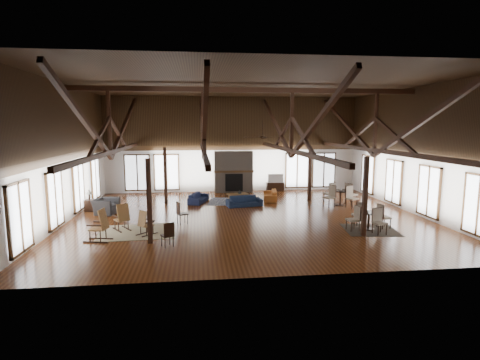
{
  "coord_description": "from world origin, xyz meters",
  "views": [
    {
      "loc": [
        -2.3,
        -16.76,
        4.17
      ],
      "look_at": [
        -0.24,
        1.0,
        1.59
      ],
      "focal_mm": 28.0,
      "sensor_mm": 36.0,
      "label": 1
    }
  ],
  "objects": [
    {
      "name": "television",
      "position": [
        2.73,
        6.75,
        0.83
      ],
      "size": [
        0.98,
        0.15,
        0.56
      ],
      "primitive_type": "imported",
      "rotation": [
        0.0,
        0.0,
        -0.03
      ],
      "color": "#B2B2B2",
      "rests_on": "tv_console"
    },
    {
      "name": "rocking_chair_c",
      "position": [
        -5.82,
        -3.06,
        0.56
      ],
      "size": [
        1.01,
        0.68,
        1.2
      ],
      "rotation": [
        0.0,
        0.0,
        1.36
      ],
      "color": "olive",
      "rests_on": "floor"
    },
    {
      "name": "cup_far",
      "position": [
        5.21,
        1.91,
        0.86
      ],
      "size": [
        0.15,
        0.15,
        0.11
      ],
      "primitive_type": "imported",
      "rotation": [
        0.0,
        0.0,
        -0.12
      ],
      "color": "#B2B2B2",
      "rests_on": "cafe_table_far"
    },
    {
      "name": "rocking_chair_a",
      "position": [
        -5.31,
        -1.68,
        0.52
      ],
      "size": [
        0.85,
        0.96,
        1.1
      ],
      "rotation": [
        0.0,
        0.0,
        0.58
      ],
      "color": "olive",
      "rests_on": "floor"
    },
    {
      "name": "vase",
      "position": [
        0.04,
        3.59,
        0.54
      ],
      "size": [
        0.27,
        0.27,
        0.21
      ],
      "primitive_type": "imported",
      "rotation": [
        0.0,
        0.0,
        0.42
      ],
      "color": "#B2B2B2",
      "rests_on": "coffee_table"
    },
    {
      "name": "wall_front",
      "position": [
        0.0,
        -7.0,
        3.0
      ],
      "size": [
        16.0,
        0.02,
        6.0
      ],
      "primitive_type": "cube",
      "color": "silver",
      "rests_on": "floor"
    },
    {
      "name": "rug_dark",
      "position": [
        4.63,
        -2.77,
        0.01
      ],
      "size": [
        2.27,
        2.12,
        0.01
      ],
      "primitive_type": "cube",
      "rotation": [
        0.0,
        0.0,
        -0.14
      ],
      "color": "black",
      "rests_on": "floor"
    },
    {
      "name": "side_table_lamp",
      "position": [
        -7.6,
        2.07,
        0.42
      ],
      "size": [
        0.43,
        0.43,
        1.11
      ],
      "color": "black",
      "rests_on": "floor"
    },
    {
      "name": "fireplace",
      "position": [
        0.0,
        6.67,
        1.29
      ],
      "size": [
        2.5,
        0.69,
        2.6
      ],
      "color": "#6F6154",
      "rests_on": "floor"
    },
    {
      "name": "floor",
      "position": [
        0.0,
        0.0,
        0.0
      ],
      "size": [
        16.0,
        16.0,
        0.0
      ],
      "primitive_type": "plane",
      "color": "#5B2E13",
      "rests_on": "ground"
    },
    {
      "name": "ceiling",
      "position": [
        0.0,
        0.0,
        6.0
      ],
      "size": [
        16.0,
        14.0,
        0.02
      ],
      "primitive_type": "cube",
      "color": "black",
      "rests_on": "wall_back"
    },
    {
      "name": "tv_console",
      "position": [
        2.72,
        6.75,
        0.27
      ],
      "size": [
        1.1,
        0.41,
        0.55
      ],
      "primitive_type": "cube",
      "color": "black",
      "rests_on": "floor"
    },
    {
      "name": "roof_truss",
      "position": [
        0.0,
        0.0,
        4.03
      ],
      "size": [
        15.6,
        14.07,
        3.14
      ],
      "color": "black",
      "rests_on": "wall_back"
    },
    {
      "name": "sofa_orange",
      "position": [
        1.83,
        3.94,
        0.27
      ],
      "size": [
        1.94,
        1.02,
        0.54
      ],
      "primitive_type": "imported",
      "rotation": [
        0.0,
        0.0,
        -1.74
      ],
      "color": "#9F531E",
      "rests_on": "floor"
    },
    {
      "name": "side_chair_a",
      "position": [
        -3.04,
        -0.97,
        0.57
      ],
      "size": [
        0.54,
        0.54,
        0.97
      ],
      "rotation": [
        0.0,
        0.0,
        -1.18
      ],
      "color": "black",
      "rests_on": "floor"
    },
    {
      "name": "wall_right",
      "position": [
        8.0,
        0.0,
        3.0
      ],
      "size": [
        0.02,
        14.0,
        6.0
      ],
      "primitive_type": "cube",
      "color": "silver",
      "rests_on": "floor"
    },
    {
      "name": "rug_navy",
      "position": [
        -0.22,
        3.59,
        0.01
      ],
      "size": [
        3.16,
        2.56,
        0.01
      ],
      "primitive_type": "cube",
      "rotation": [
        0.0,
        0.0,
        -0.15
      ],
      "color": "#182243",
      "rests_on": "floor"
    },
    {
      "name": "rocking_chair_b",
      "position": [
        -4.33,
        -2.45,
        0.46
      ],
      "size": [
        0.81,
        0.82,
        0.98
      ],
      "rotation": [
        0.0,
        0.0,
        -0.77
      ],
      "color": "olive",
      "rests_on": "floor"
    },
    {
      "name": "post_grid",
      "position": [
        0.0,
        0.0,
        1.52
      ],
      "size": [
        8.16,
        7.16,
        3.05
      ],
      "color": "black",
      "rests_on": "floor"
    },
    {
      "name": "cafe_table_near",
      "position": [
        4.6,
        -2.67,
        0.5
      ],
      "size": [
        1.95,
        1.95,
        1.0
      ],
      "rotation": [
        0.0,
        0.0,
        0.15
      ],
      "color": "black",
      "rests_on": "floor"
    },
    {
      "name": "armchair",
      "position": [
        -6.66,
        1.42,
        0.36
      ],
      "size": [
        1.33,
        1.23,
        0.73
      ],
      "primitive_type": "imported",
      "rotation": [
        0.0,
        0.0,
        1.31
      ],
      "color": "#29292B",
      "rests_on": "floor"
    },
    {
      "name": "side_chair_b",
      "position": [
        -3.33,
        -4.03,
        0.51
      ],
      "size": [
        0.5,
        0.5,
        0.88
      ],
      "rotation": [
        0.0,
        0.0,
        0.46
      ],
      "color": "black",
      "rests_on": "floor"
    },
    {
      "name": "wall_back",
      "position": [
        0.0,
        7.0,
        3.0
      ],
      "size": [
        16.0,
        0.02,
        6.0
      ],
      "primitive_type": "cube",
      "color": "silver",
      "rests_on": "floor"
    },
    {
      "name": "ceiling_fan",
      "position": [
        0.5,
        -1.0,
        3.73
      ],
      "size": [
        1.6,
        1.6,
        0.75
      ],
      "color": "black",
      "rests_on": "roof_truss"
    },
    {
      "name": "rug_tan",
      "position": [
        -4.69,
        -1.98,
        0.01
      ],
      "size": [
        3.07,
        2.48,
        0.01
      ],
      "primitive_type": "cube",
      "rotation": [
        0.0,
        0.0,
        0.06
      ],
      "color": "tan",
      "rests_on": "floor"
    },
    {
      "name": "coffee_table",
      "position": [
        -0.07,
        3.68,
        0.38
      ],
      "size": [
        1.24,
        0.87,
        0.43
      ],
      "rotation": [
        0.0,
        0.0,
        0.3
      ],
      "color": "brown",
      "rests_on": "floor"
    },
    {
      "name": "sofa_navy_left",
      "position": [
        -2.24,
        3.59,
        0.25
      ],
      "size": [
        1.87,
        1.22,
        0.51
      ],
      "primitive_type": "imported",
      "rotation": [
        0.0,
        0.0,
        1.24
      ],
      "color": "#151C3B",
      "rests_on": "floor"
    },
    {
      "name": "sofa_navy_front",
      "position": [
        0.14,
        2.32,
        0.27
      ],
      "size": [
        1.95,
        1.06,
        0.54
      ],
      "primitive_type": "imported",
      "rotation": [
        0.0,
        0.0,
        0.19
      ],
      "color": "#131E36",
      "rests_on": "floor"
    },
    {
      "name": "cafe_table_far",
      "position": [
        5.22,
        1.96,
        0.56
      ],
      "size": [
        2.15,
        2.15,
        1.12
      ],
      "rotation": [
        0.0,
        0.0,
        0.42
      ],
      "color": "black",
      "rests_on": "floor"
    },
    {
      "name": "wall_left",
      "position": [
        -8.0,
        0.0,
        3.0
      ],
      "size": [
        0.02,
        14.0,
        6.0
      ],
      "primitive_type": "cube",
      "color": "silver",
      "rests_on": "floor"
    },
    {
      "name": "cup_near",
      "position": [
        4.5,
        -2.73,
        0.76
      ],
      "size": [
        0.12,
        0.12,
        0.09
      ],
      "primitive_type": "imported",
      "rotation": [
        0.0,
        0.0,
        -0.11
      ],
      "color": "#B2B2B2",
      "rests_on": "cafe_table_near"
    }
  ]
}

